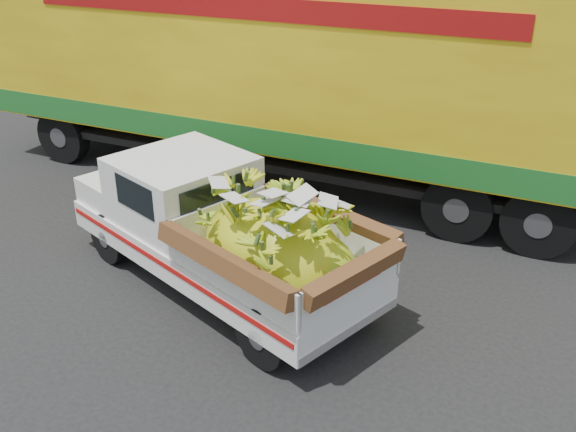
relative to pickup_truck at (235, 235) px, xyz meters
The scene contains 5 objects.
ground 2.01m from the pickup_truck, behind, with size 100.00×100.00×0.00m, color black.
curb 6.59m from the pickup_truck, 105.87° to the left, with size 60.00×0.25×0.15m, color gray.
sidewalk 8.62m from the pickup_truck, 102.03° to the left, with size 60.00×4.00×0.14m, color gray.
pickup_truck is the anchor object (origin of this frame).
semi_trailer 4.24m from the pickup_truck, 108.78° to the left, with size 12.03×3.01×3.80m.
Camera 1 is at (5.85, -6.38, 4.80)m, focal length 40.00 mm.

